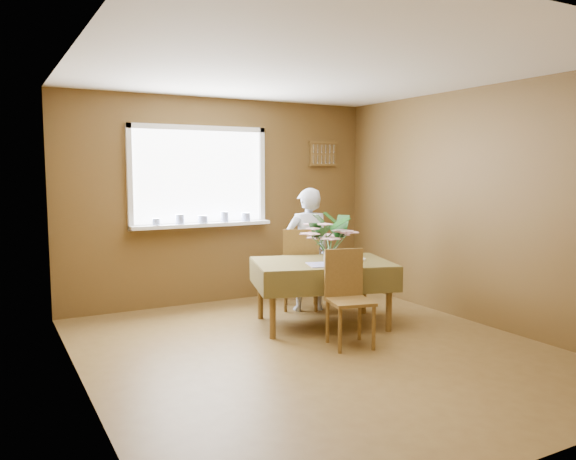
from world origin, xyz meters
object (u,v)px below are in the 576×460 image
flower_bouquet (329,235)px  chair_near (347,293)px  dining_table (322,269)px  seated_woman (308,250)px  chair_far (301,266)px

flower_bouquet → chair_near: bearing=-103.1°
dining_table → chair_near: chair_near is taller
seated_woman → chair_far: bearing=-16.3°
chair_far → seated_woman: size_ratio=0.67×
chair_far → flower_bouquet: (-0.14, -0.82, 0.45)m
chair_near → seated_woman: seated_woman is taller
dining_table → chair_far: (0.12, 0.66, -0.08)m
chair_near → seated_woman: size_ratio=0.62×
seated_woman → dining_table: bearing=85.0°
dining_table → flower_bouquet: bearing=-81.8°
dining_table → flower_bouquet: flower_bouquet is taller
chair_near → flower_bouquet: flower_bouquet is taller
seated_woman → flower_bouquet: (-0.21, -0.78, 0.26)m
dining_table → chair_near: 0.69m
chair_near → flower_bouquet: 0.71m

